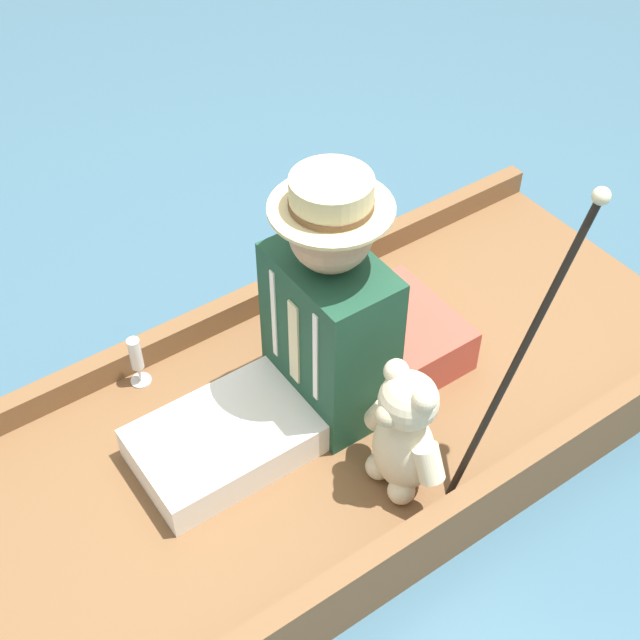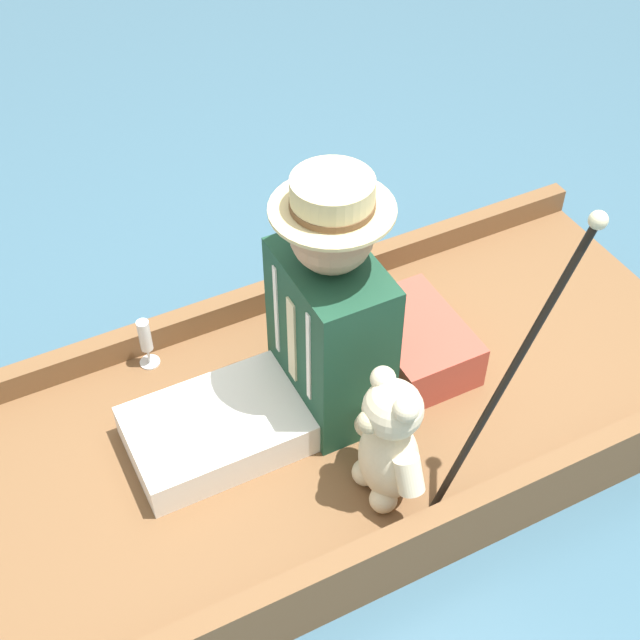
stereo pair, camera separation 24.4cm
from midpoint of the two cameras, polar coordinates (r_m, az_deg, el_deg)
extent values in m
plane|color=#385B70|center=(2.79, -1.42, -7.63)|extent=(16.00, 16.00, 0.00)
cube|color=brown|center=(2.74, -1.45, -6.67)|extent=(1.06, 2.41, 0.15)
cube|color=brown|center=(2.41, 5.31, -12.47)|extent=(0.06, 2.41, 0.09)
cube|color=brown|center=(2.95, -6.92, 1.05)|extent=(0.06, 2.41, 0.09)
cube|color=#B24738|center=(2.78, 2.99, -0.95)|extent=(0.39, 0.27, 0.15)
cube|color=white|center=(2.56, -8.91, -7.79)|extent=(0.33, 0.50, 0.11)
cube|color=#19422D|center=(2.51, -2.12, -1.12)|extent=(0.37, 0.23, 0.53)
cube|color=beige|center=(2.43, -4.53, -1.63)|extent=(0.04, 0.01, 0.29)
cube|color=white|center=(2.35, -3.24, -2.63)|extent=(0.02, 0.01, 0.32)
cube|color=white|center=(2.48, -5.77, 0.20)|extent=(0.02, 0.01, 0.32)
sphere|color=tan|center=(2.25, -2.37, 5.60)|extent=(0.22, 0.22, 0.22)
cylinder|color=#CCB77F|center=(2.21, -2.43, 7.05)|extent=(0.32, 0.32, 0.01)
cylinder|color=#CCB77F|center=(2.18, -2.46, 8.02)|extent=(0.21, 0.21, 0.08)
cylinder|color=brown|center=(2.20, -2.44, 7.40)|extent=(0.21, 0.21, 0.02)
ellipsoid|color=beige|center=(2.41, 2.46, -8.41)|extent=(0.19, 0.15, 0.27)
sphere|color=beige|center=(2.25, 2.62, -5.34)|extent=(0.16, 0.16, 0.16)
sphere|color=tan|center=(2.23, 1.22, -6.30)|extent=(0.06, 0.06, 0.06)
sphere|color=beige|center=(2.18, 3.54, -5.24)|extent=(0.07, 0.07, 0.07)
sphere|color=beige|center=(2.23, 1.81, -3.47)|extent=(0.07, 0.07, 0.07)
cylinder|color=beige|center=(2.32, 3.97, -9.28)|extent=(0.11, 0.07, 0.12)
cylinder|color=beige|center=(2.42, 1.09, -6.20)|extent=(0.11, 0.07, 0.12)
sphere|color=beige|center=(2.45, 2.36, -11.02)|extent=(0.08, 0.08, 0.08)
sphere|color=beige|center=(2.50, 0.99, -9.49)|extent=(0.08, 0.08, 0.08)
cylinder|color=silver|center=(2.82, -13.83, -3.90)|extent=(0.06, 0.06, 0.01)
cylinder|color=silver|center=(2.80, -13.94, -3.45)|extent=(0.01, 0.01, 0.06)
cylinder|color=silver|center=(2.74, -14.25, -2.24)|extent=(0.04, 0.04, 0.11)
cylinder|color=black|center=(2.24, 9.48, -2.76)|extent=(0.02, 0.35, 0.88)
sphere|color=beige|center=(2.04, 14.34, 7.55)|extent=(0.04, 0.04, 0.04)
camera|label=1|loc=(0.12, -92.87, -2.82)|focal=50.00mm
camera|label=2|loc=(0.12, 87.13, 2.82)|focal=50.00mm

